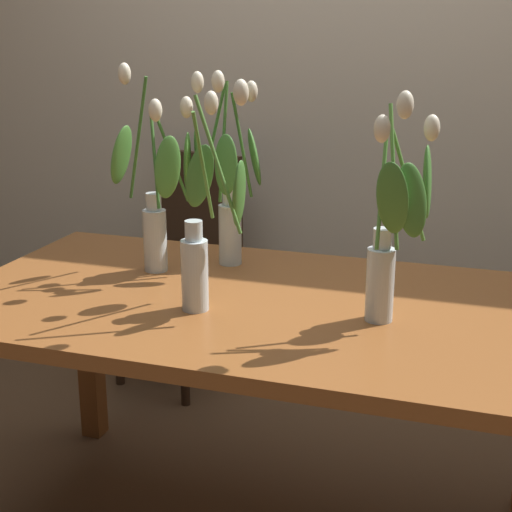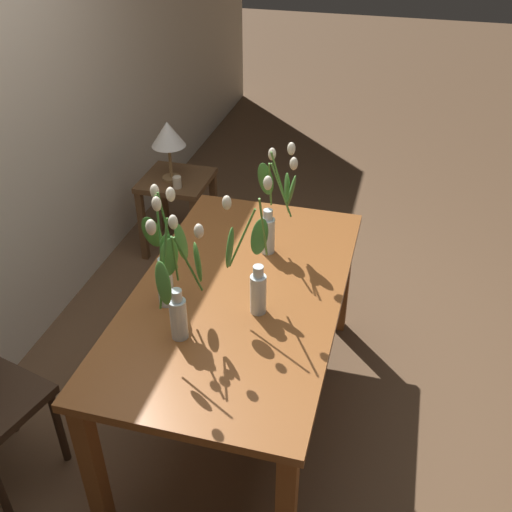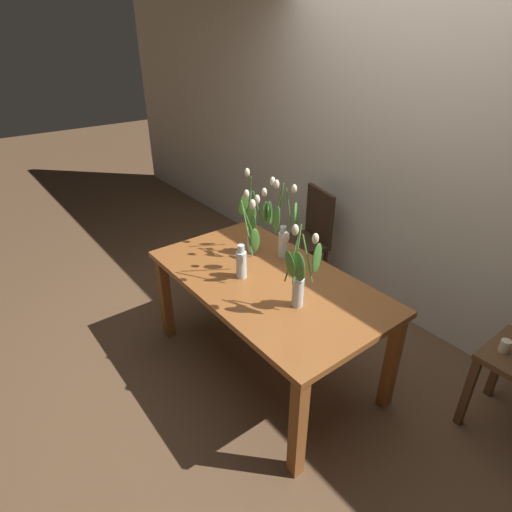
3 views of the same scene
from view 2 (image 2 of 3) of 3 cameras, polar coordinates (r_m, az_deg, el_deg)
ground_plane at (r=3.14m, az=-1.44°, el=-14.11°), size 18.00×18.00×0.00m
dining_table at (r=2.69m, az=-1.64°, el=-4.86°), size 1.60×0.90×0.74m
tulip_vase_0 at (r=2.79m, az=1.71°, el=4.25°), size 0.15×0.22×0.56m
tulip_vase_1 at (r=2.42m, az=-0.17°, el=-1.65°), size 0.23×0.18×0.57m
tulip_vase_2 at (r=2.29m, az=-7.50°, el=-3.56°), size 0.25×0.20×0.59m
tulip_vase_3 at (r=2.46m, az=-8.65°, el=-0.69°), size 0.20×0.22×0.57m
side_table at (r=4.08m, az=-7.54°, el=5.94°), size 0.44×0.44×0.55m
table_lamp at (r=3.88m, az=-8.42°, el=11.32°), size 0.22×0.22×0.40m
pillar_candle at (r=3.88m, az=-7.55°, el=7.00°), size 0.06×0.06×0.07m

